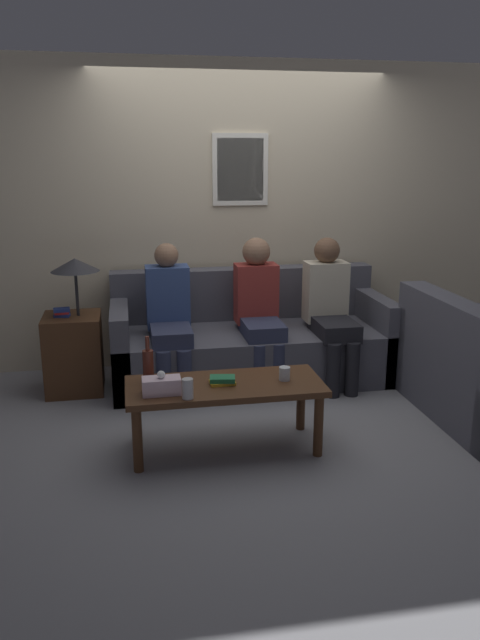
{
  "coord_description": "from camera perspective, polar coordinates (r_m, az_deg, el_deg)",
  "views": [
    {
      "loc": [
        -0.99,
        -4.35,
        1.85
      ],
      "look_at": [
        -0.21,
        -0.12,
        0.68
      ],
      "focal_mm": 35.0,
      "sensor_mm": 36.0,
      "label": 1
    }
  ],
  "objects": [
    {
      "name": "ground_plane",
      "position": [
        4.83,
        2.23,
        -7.35
      ],
      "size": [
        16.0,
        16.0,
        0.0
      ],
      "primitive_type": "plane",
      "color": "gray"
    },
    {
      "name": "wall_back",
      "position": [
        5.53,
        -0.06,
        9.47
      ],
      "size": [
        9.0,
        0.08,
        2.6
      ],
      "color": "beige",
      "rests_on": "ground_plane"
    },
    {
      "name": "couch_main",
      "position": [
        5.25,
        0.92,
        -2.02
      ],
      "size": [
        2.28,
        0.95,
        0.87
      ],
      "color": "#4C4C56",
      "rests_on": "ground_plane"
    },
    {
      "name": "coffee_table",
      "position": [
        3.94,
        -1.39,
        -6.65
      ],
      "size": [
        1.23,
        0.52,
        0.45
      ],
      "color": "#4C2D19",
      "rests_on": "ground_plane"
    },
    {
      "name": "side_table_with_lamp",
      "position": [
        5.08,
        -14.94,
        -2.16
      ],
      "size": [
        0.46,
        0.44,
        1.06
      ],
      "color": "#4C2D19",
      "rests_on": "ground_plane"
    },
    {
      "name": "wine_bottle",
      "position": [
        3.93,
        -8.39,
        -4.14
      ],
      "size": [
        0.07,
        0.07,
        0.3
      ],
      "color": "#562319",
      "rests_on": "coffee_table"
    },
    {
      "name": "drinking_glass",
      "position": [
        3.97,
        4.09,
        -4.91
      ],
      "size": [
        0.07,
        0.07,
        0.09
      ],
      "color": "silver",
      "rests_on": "coffee_table"
    },
    {
      "name": "book_stack",
      "position": [
        3.91,
        -1.62,
        -5.53
      ],
      "size": [
        0.17,
        0.12,
        0.05
      ],
      "color": "gold",
      "rests_on": "coffee_table"
    },
    {
      "name": "soda_can",
      "position": [
        3.68,
        -4.81,
        -6.28
      ],
      "size": [
        0.07,
        0.07,
        0.12
      ],
      "color": "#BCBCC1",
      "rests_on": "coffee_table"
    },
    {
      "name": "tissue_box",
      "position": [
        3.77,
        -7.19,
        -5.95
      ],
      "size": [
        0.23,
        0.12,
        0.15
      ],
      "color": "silver",
      "rests_on": "coffee_table"
    },
    {
      "name": "person_left",
      "position": [
        4.9,
        -6.48,
        0.54
      ],
      "size": [
        0.34,
        0.64,
        1.16
      ],
      "color": "#2D334C",
      "rests_on": "ground_plane"
    },
    {
      "name": "person_middle",
      "position": [
        5.02,
        1.76,
        1.28
      ],
      "size": [
        0.34,
        0.64,
        1.18
      ],
      "color": "#2D334C",
      "rests_on": "ground_plane"
    },
    {
      "name": "person_right",
      "position": [
        5.11,
        8.24,
        1.25
      ],
      "size": [
        0.34,
        0.66,
        1.18
      ],
      "color": "black",
      "rests_on": "ground_plane"
    }
  ]
}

